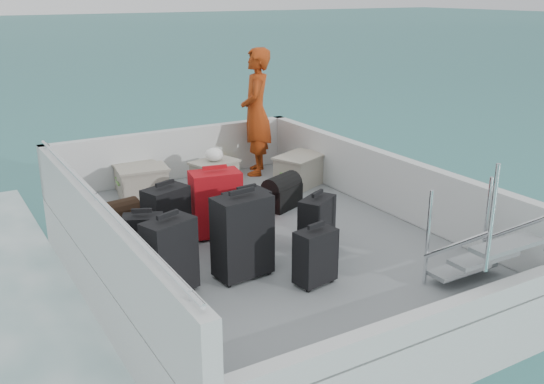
{
  "coord_description": "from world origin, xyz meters",
  "views": [
    {
      "loc": [
        -3.02,
        -5.38,
        3.18
      ],
      "look_at": [
        0.29,
        0.2,
        1.0
      ],
      "focal_mm": 40.0,
      "sensor_mm": 36.0,
      "label": 1
    }
  ],
  "objects": [
    {
      "name": "crate_3",
      "position": [
        1.36,
        1.25,
        0.82
      ],
      "size": [
        0.77,
        0.66,
        0.39
      ],
      "primitive_type": "cube",
      "rotation": [
        0.0,
        0.0,
        0.4
      ],
      "color": "gray",
      "rests_on": "deck"
    },
    {
      "name": "white_bag",
      "position": [
        0.31,
        1.76,
        1.05
      ],
      "size": [
        0.24,
        0.24,
        0.18
      ],
      "primitive_type": "ellipsoid",
      "color": "white",
      "rests_on": "crate_2"
    },
    {
      "name": "yellow_bag",
      "position": [
        0.76,
        2.2,
        0.73
      ],
      "size": [
        0.28,
        0.26,
        0.22
      ],
      "primitive_type": "ellipsoid",
      "color": "gold",
      "rests_on": "deck"
    },
    {
      "name": "ferry_hull",
      "position": [
        0.0,
        0.0,
        0.3
      ],
      "size": [
        3.6,
        5.0,
        0.6
      ],
      "primitive_type": "cube",
      "color": "silver",
      "rests_on": "ground"
    },
    {
      "name": "suitcase_6",
      "position": [
        -0.14,
        -1.29,
        0.88
      ],
      "size": [
        0.41,
        0.28,
        0.52
      ],
      "primitive_type": "cube",
      "rotation": [
        0.0,
        0.0,
        0.17
      ],
      "color": "black",
      "rests_on": "deck"
    },
    {
      "name": "crate_1",
      "position": [
        -0.61,
        2.2,
        0.78
      ],
      "size": [
        0.56,
        0.42,
        0.32
      ],
      "primitive_type": "cube",
      "rotation": [
        0.0,
        0.0,
        0.12
      ],
      "color": "gray",
      "rests_on": "deck"
    },
    {
      "name": "suitcase_1",
      "position": [
        -1.38,
        -0.24,
        0.9
      ],
      "size": [
        0.43,
        0.35,
        0.56
      ],
      "primitive_type": "cube",
      "rotation": [
        0.0,
        0.0,
        -0.43
      ],
      "color": "black",
      "rests_on": "deck"
    },
    {
      "name": "deck",
      "position": [
        0.0,
        0.0,
        0.61
      ],
      "size": [
        3.3,
        4.7,
        0.02
      ],
      "primitive_type": "cube",
      "color": "gray",
      "rests_on": "ferry_hull"
    },
    {
      "name": "crate_0",
      "position": [
        -0.66,
        1.88,
        0.8
      ],
      "size": [
        0.65,
        0.49,
        0.36
      ],
      "primitive_type": "cube",
      "rotation": [
        0.0,
        0.0,
        -0.13
      ],
      "color": "gray",
      "rests_on": "deck"
    },
    {
      "name": "suitcase_8",
      "position": [
        0.06,
        0.67,
        0.76
      ],
      "size": [
        0.83,
        0.73,
        0.28
      ],
      "primitive_type": "cube",
      "rotation": [
        0.0,
        0.0,
        1.09
      ],
      "color": "#B80E16",
      "rests_on": "deck"
    },
    {
      "name": "ground",
      "position": [
        0.0,
        0.0,
        0.0
      ],
      "size": [
        160.0,
        160.0,
        0.0
      ],
      "primitive_type": "plane",
      "color": "#19575A",
      "rests_on": "ground"
    },
    {
      "name": "suitcase_5",
      "position": [
        -0.41,
        0.2,
        0.98
      ],
      "size": [
        0.57,
        0.4,
        0.72
      ],
      "primitive_type": "cube",
      "rotation": [
        0.0,
        0.0,
        -0.18
      ],
      "color": "#B80E16",
      "rests_on": "deck"
    },
    {
      "name": "duffel_1",
      "position": [
        -0.03,
        1.14,
        0.78
      ],
      "size": [
        0.59,
        0.46,
        0.32
      ],
      "primitive_type": null,
      "rotation": [
        0.0,
        0.0,
        -0.37
      ],
      "color": "black",
      "rests_on": "deck"
    },
    {
      "name": "suitcase_0",
      "position": [
        -1.34,
        -0.8,
        0.97
      ],
      "size": [
        0.51,
        0.39,
        0.7
      ],
      "primitive_type": "cube",
      "rotation": [
        0.0,
        0.0,
        0.33
      ],
      "color": "black",
      "rests_on": "deck"
    },
    {
      "name": "crate_2",
      "position": [
        0.31,
        1.76,
        0.79
      ],
      "size": [
        0.65,
        0.53,
        0.34
      ],
      "primitive_type": "cube",
      "rotation": [
        0.0,
        0.0,
        0.28
      ],
      "color": "gray",
      "rests_on": "deck"
    },
    {
      "name": "deck_fittings",
      "position": [
        0.35,
        -0.32,
        0.99
      ],
      "size": [
        3.6,
        5.0,
        0.9
      ],
      "color": "#BBC0BF",
      "rests_on": "deck"
    },
    {
      "name": "suitcase_7",
      "position": [
        0.28,
        -0.7,
        0.91
      ],
      "size": [
        0.47,
        0.4,
        0.58
      ],
      "primitive_type": "cube",
      "rotation": [
        0.0,
        0.0,
        0.5
      ],
      "color": "black",
      "rests_on": "deck"
    },
    {
      "name": "passenger",
      "position": [
        1.12,
        2.05,
        1.52
      ],
      "size": [
        0.71,
        0.79,
        1.8
      ],
      "primitive_type": "imported",
      "rotation": [
        0.0,
        0.0,
        -2.11
      ],
      "color": "#CF4413",
      "rests_on": "deck"
    },
    {
      "name": "duffel_0",
      "position": [
        -1.36,
        0.7,
        0.78
      ],
      "size": [
        0.52,
        0.37,
        0.32
      ],
      "primitive_type": null,
      "rotation": [
        0.0,
        0.0,
        0.16
      ],
      "color": "black",
      "rests_on": "deck"
    },
    {
      "name": "suitcase_2",
      "position": [
        -0.98,
        0.18,
        0.94
      ],
      "size": [
        0.51,
        0.4,
        0.65
      ],
      "primitive_type": "cube",
      "rotation": [
        0.0,
        0.0,
        0.32
      ],
      "color": "black",
      "rests_on": "deck"
    },
    {
      "name": "duffel_2",
      "position": [
        0.67,
        0.61,
        0.78
      ],
      "size": [
        0.58,
        0.48,
        0.32
      ],
      "primitive_type": null,
      "rotation": [
        0.0,
        0.0,
        0.41
      ],
      "color": "black",
      "rests_on": "deck"
    },
    {
      "name": "suitcase_4",
      "position": [
        -0.34,
        -0.36,
        0.94
      ],
      "size": [
        0.46,
        0.3,
        0.65
      ],
      "primitive_type": "cube",
      "rotation": [
        0.0,
        0.0,
        0.09
      ],
      "color": "black",
      "rests_on": "deck"
    },
    {
      "name": "suitcase_3",
      "position": [
        -0.63,
        -0.81,
        1.01
      ],
      "size": [
        0.54,
        0.35,
        0.79
      ],
      "primitive_type": "cube",
      "rotation": [
        0.0,
        0.0,
        0.09
      ],
      "color": "black",
      "rests_on": "deck"
    }
  ]
}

